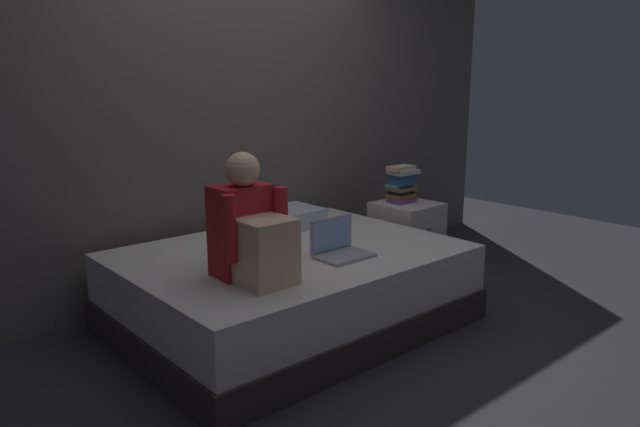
{
  "coord_description": "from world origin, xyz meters",
  "views": [
    {
      "loc": [
        -2.33,
        -2.41,
        1.5
      ],
      "look_at": [
        -0.13,
        0.1,
        0.73
      ],
      "focal_mm": 33.03,
      "sensor_mm": 36.0,
      "label": 1
    }
  ],
  "objects": [
    {
      "name": "laptop",
      "position": [
        -0.07,
        0.01,
        0.53
      ],
      "size": [
        0.32,
        0.23,
        0.22
      ],
      "color": "#9EA0A5",
      "rests_on": "bed"
    },
    {
      "name": "pillow",
      "position": [
        0.07,
        0.75,
        0.54
      ],
      "size": [
        0.56,
        0.36,
        0.13
      ],
      "primitive_type": "cube",
      "color": "silver",
      "rests_on": "bed"
    },
    {
      "name": "wall_back",
      "position": [
        0.0,
        1.2,
        1.35
      ],
      "size": [
        5.6,
        0.1,
        2.7
      ],
      "primitive_type": "cube",
      "color": "#605B56",
      "rests_on": "ground_plane"
    },
    {
      "name": "ground_plane",
      "position": [
        0.0,
        0.0,
        0.0
      ],
      "size": [
        8.0,
        8.0,
        0.0
      ],
      "primitive_type": "plane",
      "color": "#2D2D33"
    },
    {
      "name": "nightstand",
      "position": [
        1.1,
        0.49,
        0.28
      ],
      "size": [
        0.44,
        0.46,
        0.56
      ],
      "color": "beige",
      "rests_on": "ground_plane"
    },
    {
      "name": "bed",
      "position": [
        -0.2,
        0.3,
        0.24
      ],
      "size": [
        2.0,
        1.5,
        0.48
      ],
      "color": "#332D2B",
      "rests_on": "ground_plane"
    },
    {
      "name": "book_stack",
      "position": [
        1.09,
        0.54,
        0.71
      ],
      "size": [
        0.25,
        0.17,
        0.29
      ],
      "color": "#703D84",
      "rests_on": "nightstand"
    },
    {
      "name": "person_sitting",
      "position": [
        -0.68,
        0.02,
        0.73
      ],
      "size": [
        0.39,
        0.44,
        0.66
      ],
      "color": "#B21E28",
      "rests_on": "bed"
    }
  ]
}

